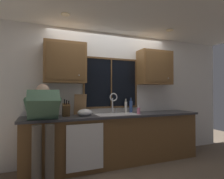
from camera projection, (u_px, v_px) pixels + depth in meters
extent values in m
cube|color=silver|center=(110.00, 95.00, 3.84)|extent=(5.71, 0.12, 2.55)
cylinder|color=#FFEAB2|center=(65.00, 15.00, 2.88)|extent=(0.14, 0.14, 0.01)
cylinder|color=#FFEAB2|center=(170.00, 30.00, 3.61)|extent=(0.14, 0.14, 0.01)
cube|color=black|center=(111.00, 83.00, 3.78)|extent=(1.10, 0.02, 0.95)
cube|color=brown|center=(111.00, 59.00, 3.78)|extent=(1.17, 0.02, 0.04)
cube|color=brown|center=(111.00, 107.00, 3.76)|extent=(1.17, 0.02, 0.04)
cube|color=brown|center=(84.00, 82.00, 3.56)|extent=(0.03, 0.02, 0.95)
cube|color=brown|center=(136.00, 83.00, 3.98)|extent=(0.03, 0.02, 0.95)
cube|color=brown|center=(111.00, 83.00, 3.77)|extent=(0.02, 0.02, 0.95)
cube|color=brown|center=(117.00, 140.00, 3.50)|extent=(3.31, 0.58, 0.88)
cube|color=#38383D|center=(117.00, 115.00, 3.49)|extent=(3.37, 0.62, 0.04)
cube|color=white|center=(85.00, 147.00, 2.96)|extent=(0.60, 0.02, 0.74)
cube|color=brown|center=(65.00, 63.00, 3.29)|extent=(0.73, 0.33, 0.72)
cube|color=brown|center=(66.00, 61.00, 3.13)|extent=(0.65, 0.01, 0.62)
sphere|color=#B2B2B7|center=(79.00, 75.00, 3.20)|extent=(0.02, 0.02, 0.02)
cube|color=brown|center=(155.00, 68.00, 3.98)|extent=(0.73, 0.33, 0.72)
cube|color=brown|center=(159.00, 67.00, 3.83)|extent=(0.65, 0.01, 0.62)
sphere|color=#B2B2B7|center=(168.00, 78.00, 3.89)|extent=(0.02, 0.02, 0.02)
cube|color=silver|center=(117.00, 115.00, 3.50)|extent=(0.80, 0.46, 0.02)
cube|color=beige|center=(107.00, 121.00, 3.42)|extent=(0.36, 0.42, 0.20)
cube|color=beige|center=(126.00, 120.00, 3.57)|extent=(0.36, 0.42, 0.20)
cube|color=silver|center=(117.00, 120.00, 3.50)|extent=(0.04, 0.42, 0.20)
cylinder|color=silver|center=(112.00, 106.00, 3.71)|extent=(0.03, 0.03, 0.30)
torus|color=silver|center=(114.00, 97.00, 3.65)|extent=(0.16, 0.02, 0.16)
cylinder|color=silver|center=(116.00, 110.00, 3.73)|extent=(0.03, 0.03, 0.09)
cylinder|color=#595147|center=(37.00, 157.00, 2.55)|extent=(0.13, 0.13, 0.88)
cylinder|color=#595147|center=(50.00, 156.00, 2.62)|extent=(0.13, 0.13, 0.88)
cube|color=#4C7259|center=(43.00, 109.00, 2.78)|extent=(0.44, 0.56, 0.57)
sphere|color=beige|center=(43.00, 90.00, 3.04)|extent=(0.21, 0.21, 0.21)
cylinder|color=#4C7259|center=(28.00, 105.00, 2.87)|extent=(0.09, 0.52, 0.26)
cylinder|color=#4C7259|center=(57.00, 104.00, 3.03)|extent=(0.09, 0.52, 0.26)
cube|color=brown|center=(66.00, 110.00, 3.16)|extent=(0.12, 0.18, 0.25)
cylinder|color=black|center=(64.00, 102.00, 3.10)|extent=(0.02, 0.05, 0.09)
cylinder|color=black|center=(67.00, 102.00, 3.11)|extent=(0.02, 0.04, 0.08)
cylinder|color=black|center=(69.00, 102.00, 3.13)|extent=(0.02, 0.04, 0.06)
cube|color=#997047|center=(80.00, 104.00, 3.46)|extent=(0.23, 0.10, 0.38)
ellipsoid|color=silver|center=(85.00, 113.00, 3.25)|extent=(0.26, 0.26, 0.13)
cylinder|color=pink|center=(139.00, 111.00, 3.52)|extent=(0.06, 0.06, 0.12)
cylinder|color=silver|center=(139.00, 107.00, 3.52)|extent=(0.02, 0.02, 0.04)
cylinder|color=silver|center=(139.00, 106.00, 3.51)|extent=(0.01, 0.04, 0.01)
cylinder|color=silver|center=(126.00, 107.00, 3.79)|extent=(0.05, 0.05, 0.22)
cylinder|color=#B3AFA7|center=(126.00, 100.00, 3.79)|extent=(0.02, 0.02, 0.06)
cylinder|color=black|center=(126.00, 99.00, 3.79)|extent=(0.03, 0.03, 0.01)
cylinder|color=#334C8C|center=(131.00, 107.00, 3.82)|extent=(0.07, 0.07, 0.24)
cylinder|color=navy|center=(131.00, 99.00, 3.83)|extent=(0.03, 0.03, 0.06)
cylinder|color=black|center=(131.00, 98.00, 3.83)|extent=(0.03, 0.03, 0.01)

